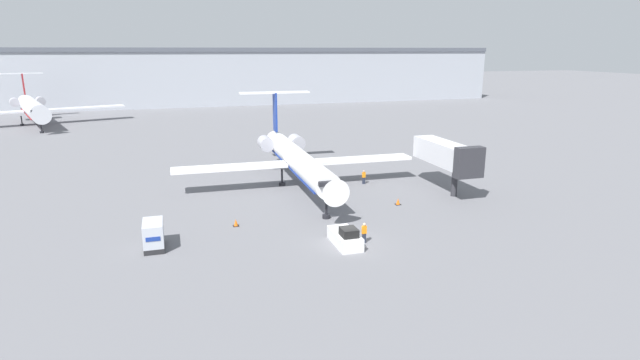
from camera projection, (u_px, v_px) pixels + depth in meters
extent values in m
plane|color=slate|center=(351.00, 244.00, 43.35)|extent=(600.00, 600.00, 0.00)
cube|color=#9EA3AD|center=(214.00, 78.00, 152.35)|extent=(180.00, 16.00, 15.71)
cube|color=#4C515B|center=(212.00, 50.00, 150.21)|extent=(180.00, 16.80, 1.20)
cylinder|color=white|center=(299.00, 161.00, 59.76)|extent=(3.13, 25.00, 2.67)
cone|color=white|center=(333.00, 190.00, 47.16)|extent=(2.71, 2.18, 2.67)
cube|color=black|center=(330.00, 183.00, 47.84)|extent=(2.28, 0.74, 0.44)
cone|color=white|center=(276.00, 141.00, 72.73)|extent=(2.46, 2.98, 2.40)
cube|color=navy|center=(299.00, 168.00, 59.98)|extent=(2.82, 22.50, 0.20)
cube|color=white|center=(359.00, 159.00, 63.23)|extent=(13.57, 2.85, 0.36)
cube|color=white|center=(230.00, 167.00, 58.92)|extent=(13.57, 2.85, 0.36)
cylinder|color=#ADADB7|center=(296.00, 142.00, 70.00)|extent=(1.95, 3.03, 1.89)
cylinder|color=#ADADB7|center=(266.00, 143.00, 68.84)|extent=(1.95, 3.03, 1.89)
cube|color=navy|center=(275.00, 112.00, 72.23)|extent=(0.28, 2.20, 5.59)
cube|color=white|center=(275.00, 93.00, 71.52)|extent=(10.09, 1.99, 0.20)
cylinder|color=black|center=(326.00, 208.00, 49.70)|extent=(0.24, 0.24, 2.14)
cylinder|color=black|center=(326.00, 216.00, 49.92)|extent=(0.80, 0.80, 0.40)
cylinder|color=black|center=(282.00, 177.00, 61.63)|extent=(0.24, 0.24, 2.14)
cylinder|color=black|center=(282.00, 184.00, 61.85)|extent=(0.80, 0.80, 0.40)
cylinder|color=black|center=(309.00, 175.00, 62.55)|extent=(0.24, 0.24, 2.14)
cylinder|color=black|center=(309.00, 182.00, 62.77)|extent=(0.80, 0.80, 0.40)
cube|color=silver|center=(345.00, 238.00, 43.06)|extent=(1.91, 4.23, 1.14)
cube|color=black|center=(349.00, 232.00, 41.97)|extent=(1.34, 1.52, 0.70)
cube|color=black|center=(337.00, 232.00, 44.98)|extent=(1.72, 0.30, 0.68)
cube|color=#232326|center=(154.00, 246.00, 42.38)|extent=(1.64, 3.12, 0.45)
cube|color=#B7BCC6|center=(153.00, 233.00, 42.08)|extent=(1.64, 3.12, 1.91)
cube|color=navy|center=(153.00, 239.00, 40.62)|extent=(1.15, 0.04, 0.36)
cube|color=#232838|center=(364.00, 238.00, 43.49)|extent=(0.32, 0.20, 0.88)
cube|color=orange|center=(364.00, 230.00, 43.29)|extent=(0.40, 0.24, 0.70)
sphere|color=tan|center=(364.00, 225.00, 43.17)|extent=(0.26, 0.26, 0.26)
cube|color=#232838|center=(364.00, 181.00, 62.64)|extent=(0.32, 0.20, 0.84)
cube|color=orange|center=(364.00, 175.00, 62.45)|extent=(0.40, 0.24, 0.66)
sphere|color=tan|center=(364.00, 171.00, 62.34)|extent=(0.24, 0.24, 0.24)
cube|color=black|center=(236.00, 226.00, 47.74)|extent=(0.56, 0.56, 0.04)
cone|color=orange|center=(236.00, 222.00, 47.65)|extent=(0.40, 0.40, 0.68)
cube|color=black|center=(398.00, 204.00, 54.35)|extent=(0.61, 0.61, 0.04)
cone|color=orange|center=(398.00, 201.00, 54.27)|extent=(0.43, 0.43, 0.66)
cylinder|color=silver|center=(33.00, 108.00, 109.47)|extent=(11.31, 26.05, 3.61)
cone|color=silver|center=(41.00, 115.00, 97.88)|extent=(4.31, 3.84, 3.61)
cube|color=black|center=(40.00, 111.00, 98.65)|extent=(3.14, 1.59, 0.44)
cone|color=silver|center=(26.00, 102.00, 121.48)|extent=(4.29, 4.77, 3.25)
cube|color=maroon|center=(34.00, 113.00, 109.77)|extent=(10.18, 23.44, 0.20)
cube|color=silver|center=(84.00, 108.00, 116.53)|extent=(17.75, 8.34, 0.36)
cylinder|color=#ADADB7|center=(40.00, 101.00, 119.60)|extent=(2.81, 3.46, 2.00)
cylinder|color=#ADADB7|center=(14.00, 102.00, 116.63)|extent=(2.81, 3.46, 2.00)
cube|color=maroon|center=(23.00, 84.00, 121.02)|extent=(0.89, 2.17, 5.00)
cube|color=silver|center=(22.00, 73.00, 120.39)|extent=(9.12, 4.42, 0.20)
cylinder|color=black|center=(41.00, 128.00, 100.57)|extent=(0.24, 0.24, 2.16)
cylinder|color=black|center=(42.00, 132.00, 100.79)|extent=(0.80, 0.80, 0.40)
cylinder|color=black|center=(22.00, 121.00, 110.43)|extent=(0.24, 0.24, 2.16)
cylinder|color=black|center=(22.00, 125.00, 110.66)|extent=(0.80, 0.80, 0.40)
cylinder|color=black|center=(46.00, 119.00, 113.01)|extent=(0.24, 0.24, 2.16)
cylinder|color=black|center=(46.00, 123.00, 113.23)|extent=(0.80, 0.80, 0.40)
cylinder|color=#2D2D33|center=(454.00, 182.00, 57.22)|extent=(0.70, 0.70, 3.20)
cube|color=silver|center=(443.00, 153.00, 59.23)|extent=(2.60, 9.88, 2.60)
cube|color=#2D2D33|center=(469.00, 163.00, 54.10)|extent=(3.20, 1.20, 3.38)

